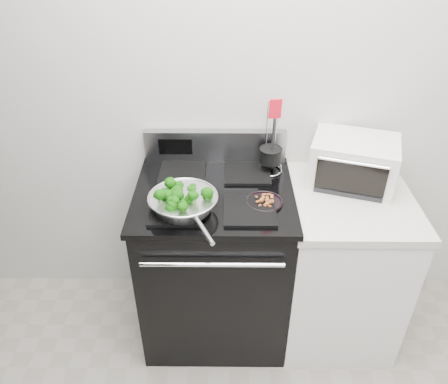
{
  "coord_description": "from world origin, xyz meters",
  "views": [
    {
      "loc": [
        -0.24,
        -0.38,
        2.15
      ],
      "look_at": [
        -0.25,
        1.36,
        0.98
      ],
      "focal_mm": 35.0,
      "sensor_mm": 36.0,
      "label": 1
    }
  ],
  "objects_px": {
    "gas_range": "(215,260)",
    "toaster_oven": "(353,161)",
    "skillet": "(183,202)",
    "bacon_plate": "(264,200)",
    "utensil_holder": "(270,159)"
  },
  "relations": [
    {
      "from": "gas_range",
      "to": "utensil_holder",
      "type": "xyz_separation_m",
      "value": [
        0.29,
        0.19,
        0.53
      ]
    },
    {
      "from": "gas_range",
      "to": "toaster_oven",
      "type": "distance_m",
      "value": 0.91
    },
    {
      "from": "bacon_plate",
      "to": "skillet",
      "type": "bearing_deg",
      "value": -170.15
    },
    {
      "from": "toaster_oven",
      "to": "skillet",
      "type": "bearing_deg",
      "value": -142.19
    },
    {
      "from": "utensil_holder",
      "to": "gas_range",
      "type": "bearing_deg",
      "value": -152.5
    },
    {
      "from": "skillet",
      "to": "utensil_holder",
      "type": "relative_size",
      "value": 1.18
    },
    {
      "from": "skillet",
      "to": "bacon_plate",
      "type": "bearing_deg",
      "value": -14.52
    },
    {
      "from": "gas_range",
      "to": "skillet",
      "type": "bearing_deg",
      "value": -128.87
    },
    {
      "from": "skillet",
      "to": "toaster_oven",
      "type": "xyz_separation_m",
      "value": [
        0.84,
        0.31,
        0.04
      ]
    },
    {
      "from": "gas_range",
      "to": "skillet",
      "type": "relative_size",
      "value": 2.33
    },
    {
      "from": "bacon_plate",
      "to": "toaster_oven",
      "type": "bearing_deg",
      "value": 27.66
    },
    {
      "from": "gas_range",
      "to": "skillet",
      "type": "height_order",
      "value": "gas_range"
    },
    {
      "from": "gas_range",
      "to": "toaster_oven",
      "type": "height_order",
      "value": "toaster_oven"
    },
    {
      "from": "skillet",
      "to": "utensil_holder",
      "type": "xyz_separation_m",
      "value": [
        0.42,
        0.36,
        0.02
      ]
    },
    {
      "from": "gas_range",
      "to": "toaster_oven",
      "type": "relative_size",
      "value": 2.3
    }
  ]
}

